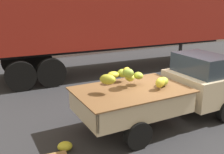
% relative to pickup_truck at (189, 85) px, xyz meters
% --- Properties ---
extents(ground, '(220.00, 220.00, 0.00)m').
position_rel_pickup_truck_xyz_m(ground, '(-0.95, 0.28, -0.88)').
color(ground, '#28282B').
extents(curb_strip, '(80.00, 0.80, 0.16)m').
position_rel_pickup_truck_xyz_m(curb_strip, '(-0.95, 9.32, -0.80)').
color(curb_strip, gray).
rests_on(curb_strip, ground).
extents(pickup_truck, '(4.77, 1.82, 1.70)m').
position_rel_pickup_truck_xyz_m(pickup_truck, '(0.00, 0.00, 0.00)').
color(pickup_truck, '#CCB793').
rests_on(pickup_truck, ground).
extents(semi_trailer, '(12.09, 3.05, 3.95)m').
position_rel_pickup_truck_xyz_m(semi_trailer, '(0.84, 5.27, 1.66)').
color(semi_trailer, maroon).
rests_on(semi_trailer, ground).
extents(fallen_banana_bunch_near_tailgate, '(0.39, 0.36, 0.20)m').
position_rel_pickup_truck_xyz_m(fallen_banana_bunch_near_tailgate, '(-3.62, -0.18, -0.78)').
color(fallen_banana_bunch_near_tailgate, gold).
rests_on(fallen_banana_bunch_near_tailgate, ground).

